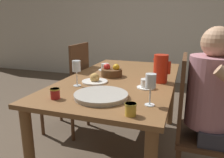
% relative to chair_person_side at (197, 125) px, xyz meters
% --- Properties ---
extents(ground_plane, '(20.00, 20.00, 0.00)m').
position_rel_chair_person_side_xyz_m(ground_plane, '(-0.63, 0.27, -0.51)').
color(ground_plane, brown).
extents(wall_back, '(10.00, 0.06, 2.60)m').
position_rel_chair_person_side_xyz_m(wall_back, '(-0.63, 2.98, 0.79)').
color(wall_back, beige).
rests_on(wall_back, ground_plane).
extents(dining_table, '(0.90, 1.64, 0.73)m').
position_rel_chair_person_side_xyz_m(dining_table, '(-0.63, 0.27, 0.12)').
color(dining_table, brown).
rests_on(dining_table, ground_plane).
extents(chair_person_side, '(0.42, 0.42, 0.98)m').
position_rel_chair_person_side_xyz_m(chair_person_side, '(0.00, 0.00, 0.00)').
color(chair_person_side, '#51331E').
rests_on(chair_person_side, ground_plane).
extents(chair_opposite, '(0.42, 0.42, 0.98)m').
position_rel_chair_person_side_xyz_m(chair_opposite, '(-1.26, 0.49, 0.00)').
color(chair_opposite, '#51331E').
rests_on(chair_opposite, ground_plane).
extents(person_seated, '(0.39, 0.41, 1.17)m').
position_rel_chair_person_side_xyz_m(person_seated, '(0.10, -0.02, 0.19)').
color(person_seated, '#33333D').
rests_on(person_seated, ground_plane).
extents(red_pitcher, '(0.14, 0.11, 0.22)m').
position_rel_chair_person_side_xyz_m(red_pitcher, '(-0.29, 0.24, 0.33)').
color(red_pitcher, red).
rests_on(red_pitcher, dining_table).
extents(wine_glass_water, '(0.06, 0.06, 0.19)m').
position_rel_chair_person_side_xyz_m(wine_glass_water, '(-0.29, -0.29, 0.36)').
color(wine_glass_water, white).
rests_on(wine_glass_water, dining_table).
extents(wine_glass_juice, '(0.06, 0.06, 0.19)m').
position_rel_chair_person_side_xyz_m(wine_glass_juice, '(-0.87, -0.08, 0.36)').
color(wine_glass_juice, white).
rests_on(wine_glass_juice, dining_table).
extents(teacup_near_person, '(0.13, 0.13, 0.07)m').
position_rel_chair_person_side_xyz_m(teacup_near_person, '(-0.37, 0.04, 0.25)').
color(teacup_near_person, white).
rests_on(teacup_near_person, dining_table).
extents(teacup_across, '(0.13, 0.13, 0.07)m').
position_rel_chair_person_side_xyz_m(teacup_across, '(-0.87, 0.50, 0.25)').
color(teacup_across, white).
rests_on(teacup_across, dining_table).
extents(serving_tray, '(0.35, 0.35, 0.03)m').
position_rel_chair_person_side_xyz_m(serving_tray, '(-0.60, -0.27, 0.23)').
color(serving_tray, '#B7B2A8').
rests_on(serving_tray, dining_table).
extents(bread_plate, '(0.21, 0.21, 0.08)m').
position_rel_chair_person_side_xyz_m(bread_plate, '(-0.79, 0.06, 0.24)').
color(bread_plate, white).
rests_on(bread_plate, dining_table).
extents(jam_jar_amber, '(0.06, 0.06, 0.07)m').
position_rel_chair_person_side_xyz_m(jam_jar_amber, '(-0.36, -0.47, 0.26)').
color(jam_jar_amber, gold).
rests_on(jam_jar_amber, dining_table).
extents(jam_jar_red, '(0.06, 0.06, 0.07)m').
position_rel_chair_person_side_xyz_m(jam_jar_red, '(-0.87, -0.37, 0.26)').
color(jam_jar_red, '#A81E1E').
rests_on(jam_jar_red, dining_table).
extents(fruit_bowl, '(0.19, 0.19, 0.11)m').
position_rel_chair_person_side_xyz_m(fruit_bowl, '(-0.72, 0.29, 0.26)').
color(fruit_bowl, brown).
rests_on(fruit_bowl, dining_table).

